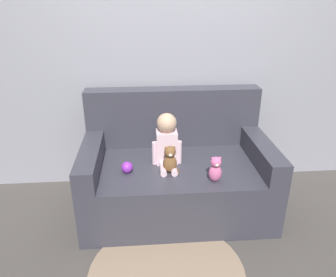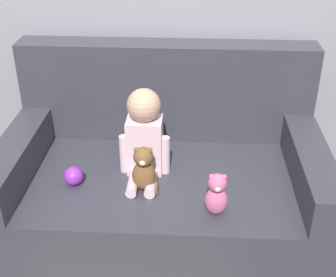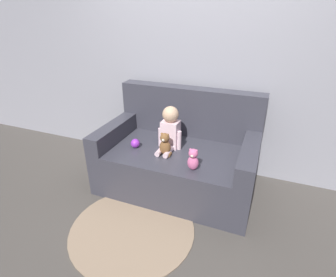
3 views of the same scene
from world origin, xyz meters
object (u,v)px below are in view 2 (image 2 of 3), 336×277
at_px(person_baby, 144,135).
at_px(toy_ball, 74,176).
at_px(teddy_bear_brown, 144,170).
at_px(couch, 163,184).
at_px(plush_toy_side, 217,194).

distance_m(person_baby, toy_ball, 0.40).
bearing_deg(toy_ball, teddy_bear_brown, -4.42).
xyz_separation_m(couch, teddy_bear_brown, (-0.08, -0.23, 0.24)).
bearing_deg(teddy_bear_brown, couch, 72.04).
relative_size(teddy_bear_brown, toy_ball, 2.50).
bearing_deg(person_baby, plush_toy_side, -43.45).
distance_m(couch, person_baby, 0.35).
relative_size(couch, toy_ball, 17.01).
bearing_deg(person_baby, couch, 36.24).
xyz_separation_m(person_baby, teddy_bear_brown, (0.01, -0.17, -0.09)).
bearing_deg(person_baby, toy_ball, -157.20).
relative_size(teddy_bear_brown, plush_toy_side, 1.11).
height_order(person_baby, plush_toy_side, person_baby).
bearing_deg(toy_ball, person_baby, 22.80).
bearing_deg(plush_toy_side, person_baby, 136.55).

